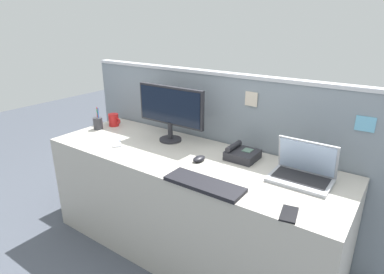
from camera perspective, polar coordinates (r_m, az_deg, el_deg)
ground_plane at (r=2.54m, az=-0.69°, el=-19.08°), size 10.00×10.00×0.00m
desk at (r=2.32m, az=-0.73°, el=-11.90°), size 2.08×0.70×0.75m
cubicle_divider at (r=2.49m, az=4.51°, el=-2.93°), size 2.45×0.08×1.26m
desktop_monitor at (r=2.35m, az=-3.86°, el=5.03°), size 0.57×0.17×0.41m
laptop at (r=1.93m, az=19.07°, el=-5.62°), size 0.34×0.23×0.22m
desk_phone at (r=2.12m, az=8.80°, el=-2.99°), size 0.19×0.19×0.09m
keyboard_main at (r=1.78m, az=2.17°, el=-8.35°), size 0.45×0.15×0.02m
computer_mouse_right_hand at (r=2.07m, az=1.25°, el=-3.88°), size 0.07×0.10×0.03m
pen_cup at (r=2.77m, az=-16.34°, el=2.39°), size 0.08×0.08×0.18m
cell_phone_silver_slab at (r=2.41m, az=-13.19°, el=-1.10°), size 0.15×0.14×0.01m
cell_phone_black_slab at (r=1.61m, az=16.82°, el=-12.93°), size 0.10×0.15×0.01m
coffee_mug at (r=2.81m, az=-13.70°, el=2.96°), size 0.12×0.08×0.10m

